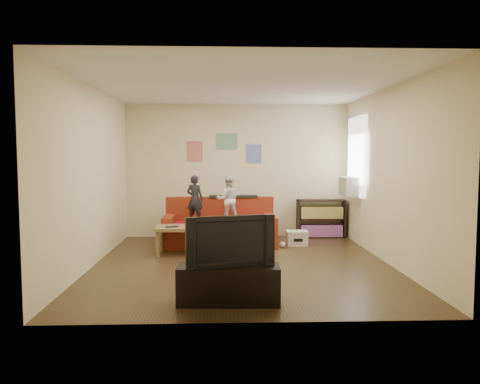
{
  "coord_description": "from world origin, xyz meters",
  "views": [
    {
      "loc": [
        -0.29,
        -7.04,
        1.67
      ],
      "look_at": [
        0.0,
        0.8,
        1.05
      ],
      "focal_mm": 35.0,
      "sensor_mm": 36.0,
      "label": 1
    }
  ],
  "objects_px": {
    "bookshelf": "(321,221)",
    "child_a": "(195,199)",
    "television": "(229,240)",
    "child_b": "(228,199)",
    "file_box": "(297,238)",
    "coffee_table": "(188,230)",
    "tv_stand": "(229,285)",
    "sofa": "(220,229)"
  },
  "relations": [
    {
      "from": "child_b",
      "to": "tv_stand",
      "type": "distance_m",
      "value": 3.36
    },
    {
      "from": "coffee_table",
      "to": "file_box",
      "type": "relative_size",
      "value": 2.7
    },
    {
      "from": "sofa",
      "to": "file_box",
      "type": "relative_size",
      "value": 5.24
    },
    {
      "from": "bookshelf",
      "to": "tv_stand",
      "type": "distance_m",
      "value": 4.6
    },
    {
      "from": "sofa",
      "to": "file_box",
      "type": "bearing_deg",
      "value": -4.13
    },
    {
      "from": "child_b",
      "to": "tv_stand",
      "type": "bearing_deg",
      "value": 83.21
    },
    {
      "from": "child_b",
      "to": "bookshelf",
      "type": "bearing_deg",
      "value": -161.31
    },
    {
      "from": "child_a",
      "to": "television",
      "type": "xyz_separation_m",
      "value": [
        0.57,
        -3.3,
        -0.15
      ]
    },
    {
      "from": "sofa",
      "to": "television",
      "type": "bearing_deg",
      "value": -88.1
    },
    {
      "from": "child_a",
      "to": "file_box",
      "type": "xyz_separation_m",
      "value": [
        1.88,
        0.07,
        -0.73
      ]
    },
    {
      "from": "coffee_table",
      "to": "television",
      "type": "height_order",
      "value": "television"
    },
    {
      "from": "child_a",
      "to": "tv_stand",
      "type": "relative_size",
      "value": 0.77
    },
    {
      "from": "coffee_table",
      "to": "tv_stand",
      "type": "xyz_separation_m",
      "value": [
        0.66,
        -2.66,
        -0.19
      ]
    },
    {
      "from": "child_a",
      "to": "child_b",
      "type": "distance_m",
      "value": 0.6
    },
    {
      "from": "coffee_table",
      "to": "file_box",
      "type": "xyz_separation_m",
      "value": [
        1.97,
        0.71,
        -0.27
      ]
    },
    {
      "from": "television",
      "to": "child_b",
      "type": "bearing_deg",
      "value": 75.17
    },
    {
      "from": "bookshelf",
      "to": "file_box",
      "type": "height_order",
      "value": "bookshelf"
    },
    {
      "from": "child_b",
      "to": "tv_stand",
      "type": "relative_size",
      "value": 0.76
    },
    {
      "from": "child_b",
      "to": "television",
      "type": "bearing_deg",
      "value": 83.21
    },
    {
      "from": "bookshelf",
      "to": "television",
      "type": "distance_m",
      "value": 4.62
    },
    {
      "from": "coffee_table",
      "to": "child_a",
      "type": "bearing_deg",
      "value": 81.99
    },
    {
      "from": "file_box",
      "to": "television",
      "type": "distance_m",
      "value": 3.66
    },
    {
      "from": "file_box",
      "to": "bookshelf",
      "type": "bearing_deg",
      "value": 52.86
    },
    {
      "from": "child_b",
      "to": "file_box",
      "type": "xyz_separation_m",
      "value": [
        1.28,
        0.07,
        -0.73
      ]
    },
    {
      "from": "child_b",
      "to": "coffee_table",
      "type": "height_order",
      "value": "child_b"
    },
    {
      "from": "file_box",
      "to": "television",
      "type": "height_order",
      "value": "television"
    },
    {
      "from": "child_a",
      "to": "television",
      "type": "distance_m",
      "value": 3.35
    },
    {
      "from": "file_box",
      "to": "coffee_table",
      "type": "bearing_deg",
      "value": -160.26
    },
    {
      "from": "file_box",
      "to": "television",
      "type": "relative_size",
      "value": 0.39
    },
    {
      "from": "file_box",
      "to": "child_a",
      "type": "bearing_deg",
      "value": -177.96
    },
    {
      "from": "file_box",
      "to": "television",
      "type": "bearing_deg",
      "value": -111.31
    },
    {
      "from": "child_a",
      "to": "child_b",
      "type": "relative_size",
      "value": 1.01
    },
    {
      "from": "coffee_table",
      "to": "sofa",
      "type": "bearing_deg",
      "value": 56.2
    },
    {
      "from": "child_b",
      "to": "bookshelf",
      "type": "distance_m",
      "value": 2.15
    },
    {
      "from": "sofa",
      "to": "television",
      "type": "height_order",
      "value": "television"
    },
    {
      "from": "child_a",
      "to": "bookshelf",
      "type": "relative_size",
      "value": 0.91
    },
    {
      "from": "child_a",
      "to": "bookshelf",
      "type": "xyz_separation_m",
      "value": [
        2.5,
        0.88,
        -0.53
      ]
    },
    {
      "from": "coffee_table",
      "to": "bookshelf",
      "type": "distance_m",
      "value": 3.0
    },
    {
      "from": "coffee_table",
      "to": "television",
      "type": "bearing_deg",
      "value": -76.11
    },
    {
      "from": "bookshelf",
      "to": "child_a",
      "type": "bearing_deg",
      "value": -160.57
    },
    {
      "from": "child_b",
      "to": "coffee_table",
      "type": "relative_size",
      "value": 0.82
    },
    {
      "from": "file_box",
      "to": "tv_stand",
      "type": "xyz_separation_m",
      "value": [
        -1.31,
        -3.36,
        0.08
      ]
    }
  ]
}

